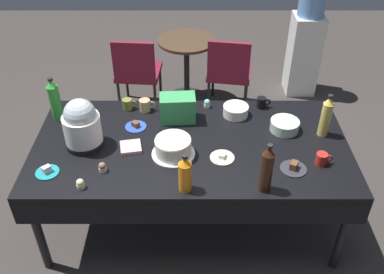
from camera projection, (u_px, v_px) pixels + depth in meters
ground at (192, 216)px, 3.45m from camera, size 9.00×9.00×0.00m
potluck_table at (192, 150)px, 3.04m from camera, size 2.20×1.10×0.75m
frosted_layer_cake at (174, 147)px, 2.86m from camera, size 0.29×0.29×0.13m
slow_cooker at (83, 125)px, 2.88m from camera, size 0.26×0.26×0.36m
glass_salad_bowl at (286, 126)px, 3.10m from camera, size 0.21×0.21×0.08m
ceramic_snack_bowl at (237, 111)px, 3.25m from camera, size 0.19×0.19×0.08m
dessert_plate_charcoal at (295, 168)px, 2.77m from camera, size 0.17×0.17×0.06m
dessert_plate_teal at (48, 171)px, 2.74m from camera, size 0.15×0.15×0.05m
dessert_plate_cream at (223, 157)px, 2.86m from camera, size 0.16×0.16×0.04m
dessert_plate_cobalt at (137, 126)px, 3.14m from camera, size 0.16×0.16×0.05m
cupcake_lemon at (104, 167)px, 2.74m from camera, size 0.05×0.05×0.07m
cupcake_cocoa at (208, 103)px, 3.34m from camera, size 0.05×0.05×0.07m
cupcake_rose at (81, 184)px, 2.62m from camera, size 0.05×0.05×0.07m
soda_bottle_cola at (268, 169)px, 2.53m from camera, size 0.08×0.08×0.34m
soda_bottle_lime_soda at (56, 100)px, 3.14m from camera, size 0.08×0.08×0.35m
soda_bottle_ginger_ale at (327, 117)px, 2.98m from camera, size 0.07×0.07×0.33m
soda_bottle_orange_juice at (186, 174)px, 2.56m from camera, size 0.08×0.08×0.27m
coffee_mug_tan at (146, 105)px, 3.30m from camera, size 0.13×0.08×0.09m
coffee_mug_black at (263, 103)px, 3.33m from camera, size 0.11×0.07×0.09m
coffee_mug_red at (323, 159)px, 2.79m from camera, size 0.11×0.07×0.08m
coffee_mug_olive at (129, 104)px, 3.32m from camera, size 0.11×0.07×0.08m
soda_carton at (179, 108)px, 3.17m from camera, size 0.27×0.18×0.20m
paper_napkin_stack at (132, 147)px, 2.94m from camera, size 0.16×0.16×0.02m
maroon_chair_left at (138, 70)px, 4.39m from camera, size 0.47×0.47×0.85m
maroon_chair_right at (230, 70)px, 4.39m from camera, size 0.51×0.51×0.85m
round_cafe_table at (188, 59)px, 4.57m from camera, size 0.60×0.60×0.72m
water_cooler at (307, 43)px, 4.67m from camera, size 0.32×0.32×1.24m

